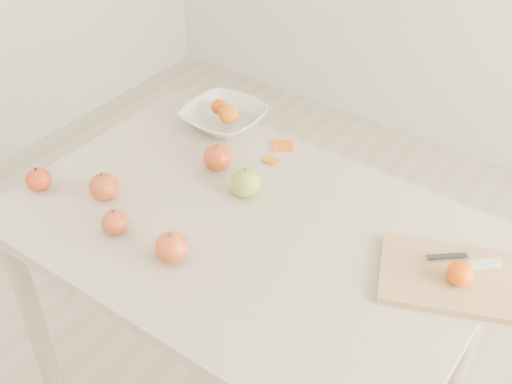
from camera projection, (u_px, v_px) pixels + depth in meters
The scene contains 15 objects.
table at pixel (245, 252), 1.69m from camera, with size 1.20×0.80×0.75m.
cutting_board at pixel (446, 277), 1.47m from camera, with size 0.30×0.22×0.02m, color tan.
board_tangerine at pixel (460, 274), 1.42m from camera, with size 0.06×0.06×0.05m, color #E94D08.
fruit_bowl at pixel (224, 118), 1.97m from camera, with size 0.24×0.24×0.06m, color silver.
bowl_tangerine_near at pixel (219, 107), 1.97m from camera, with size 0.05×0.05×0.05m, color #C74907.
bowl_tangerine_far at pixel (228, 115), 1.93m from camera, with size 0.06×0.06×0.05m, color #CB5907.
orange_peel_a at pixel (283, 147), 1.89m from camera, with size 0.06×0.04×0.00m, color #CB500E.
orange_peel_b at pixel (270, 161), 1.84m from camera, with size 0.04×0.04×0.00m, color orange.
paring_knife at pixel (479, 262), 1.48m from camera, with size 0.16×0.10×0.01m.
apple_green at pixel (246, 183), 1.70m from camera, with size 0.09×0.09×0.08m, color olive.
apple_red_c at pixel (115, 222), 1.58m from camera, with size 0.07×0.07×0.06m, color #9B1F0F.
apple_red_a at pixel (218, 157), 1.79m from camera, with size 0.08×0.08×0.07m, color maroon.
apple_red_b at pixel (104, 186), 1.69m from camera, with size 0.08×0.08×0.07m, color maroon.
apple_red_e at pixel (171, 248), 1.50m from camera, with size 0.08×0.08×0.07m, color #A7210D.
apple_red_d at pixel (38, 179), 1.72m from camera, with size 0.07×0.07×0.06m, color #A51A12.
Camera 1 is at (0.74, -0.98, 1.82)m, focal length 45.00 mm.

